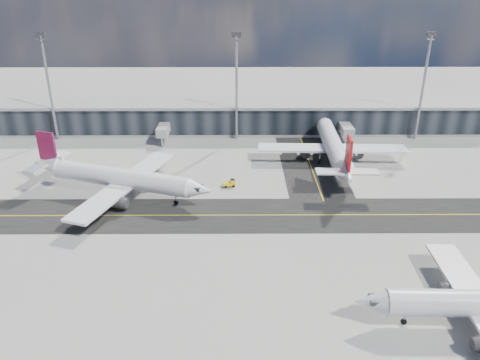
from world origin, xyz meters
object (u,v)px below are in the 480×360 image
(baggage_tug, at_px, (230,183))
(service_van, at_px, (326,148))
(airliner_redtail, at_px, (334,147))
(airliner_af, at_px, (118,178))

(baggage_tug, height_order, service_van, baggage_tug)
(baggage_tug, distance_m, service_van, 33.14)
(airliner_redtail, bearing_deg, service_van, 92.80)
(airliner_af, distance_m, service_van, 54.77)
(baggage_tug, xyz_separation_m, service_van, (24.86, 21.92, -0.18))
(airliner_redtail, height_order, service_van, airliner_redtail)
(airliner_af, distance_m, baggage_tug, 23.80)
(airliner_af, relative_size, service_van, 8.55)
(airliner_redtail, bearing_deg, baggage_tug, -149.64)
(airliner_af, bearing_deg, airliner_redtail, 128.74)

